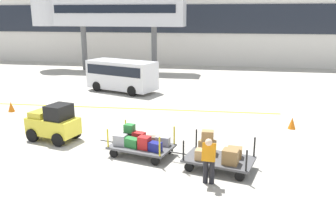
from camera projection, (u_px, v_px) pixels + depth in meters
The scene contains 11 objects.
ground_plane at pixel (98, 155), 13.42m from camera, with size 120.00×120.00×0.00m, color #B2ADA0.
apron_lead_line at pixel (110, 108), 20.19m from camera, with size 18.87×0.20×0.01m, color yellow.
terminal_building at pixel (187, 23), 36.95m from camera, with size 62.81×2.51×8.55m.
jet_bridge at pixel (100, 12), 32.24m from camera, with size 14.40×3.00×6.70m.
baggage_tug at pixel (54, 123), 14.82m from camera, with size 2.30×1.65×1.58m.
baggage_cart_lead at pixel (140, 142), 13.29m from camera, with size 3.09×1.91×1.10m.
baggage_cart_middle at pixel (218, 154), 12.10m from camera, with size 3.09×1.91×1.22m.
baggage_handler at pixel (209, 159), 10.90m from camera, with size 0.43×0.45×1.56m.
shuttle_van at pixel (122, 74), 24.22m from camera, with size 5.16×3.44×2.10m.
safety_cone_near at pixel (11, 107), 19.33m from camera, with size 0.36×0.36×0.55m, color orange.
safety_cone_far at pixel (292, 123), 16.43m from camera, with size 0.36×0.36×0.55m, color orange.
Camera 1 is at (4.86, -11.82, 5.16)m, focal length 37.85 mm.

